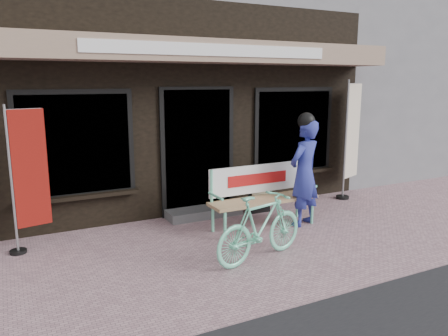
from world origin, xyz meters
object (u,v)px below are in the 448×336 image
person (304,171)px  nobori_red (27,177)px  bicycle (261,227)px  nobori_cream (351,137)px  bench (261,191)px  menu_stand (260,190)px

person → nobori_red: (-3.99, 0.79, 0.14)m
person → bicycle: person is taller
person → nobori_red: bearing=148.5°
person → nobori_cream: size_ratio=0.78×
bench → menu_stand: bench is taller
bench → menu_stand: size_ratio=2.24×
bicycle → nobori_red: (-2.63, 1.70, 0.59)m
bicycle → menu_stand: size_ratio=1.82×
person → bicycle: (-1.36, -0.90, -0.45)m
bicycle → nobori_cream: nobori_cream is taller
person → nobori_red: nobori_red is taller
bench → nobori_cream: (2.54, 0.77, 0.62)m
bicycle → menu_stand: bicycle is taller
person → nobori_red: size_ratio=0.91×
nobori_red → nobori_cream: (5.87, 0.22, 0.16)m
menu_stand → nobori_red: bearing=-176.6°
bicycle → nobori_cream: 3.85m
bench → person: bearing=-21.4°
bicycle → nobori_cream: bearing=-72.8°
bicycle → person: bearing=-69.7°
nobori_red → nobori_cream: size_ratio=0.86×
nobori_cream → bicycle: bearing=-170.9°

